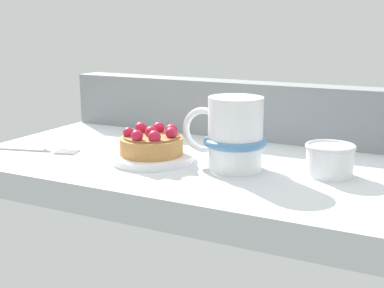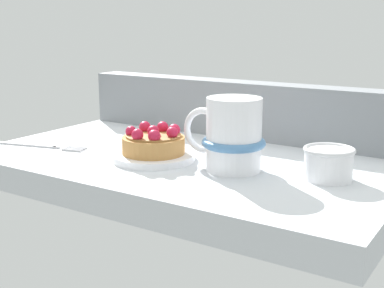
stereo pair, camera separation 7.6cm
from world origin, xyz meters
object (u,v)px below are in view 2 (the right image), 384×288
Objects in this scene: dessert_plate at (154,157)px; sugar_bowl at (329,163)px; dessert_fork at (38,145)px; coffee_mug at (232,135)px; raspberry_tart at (154,142)px.

dessert_plate is 1.86× the size of sugar_bowl.
dessert_fork is 2.57× the size of sugar_bowl.
coffee_mug is at bearing 8.98° from dessert_fork.
raspberry_tart is (0.01, 0.03, 2.27)cm from dessert_plate.
dessert_plate is 26.17cm from sugar_bowl.
coffee_mug is (12.66, 1.54, 4.57)cm from dessert_plate.
raspberry_tart reaches higher than sugar_bowl.
dessert_fork is (-21.36, -3.83, -0.18)cm from dessert_plate.
dessert_plate is at bearing -173.05° from coffee_mug.
coffee_mug is 1.86× the size of sugar_bowl.
sugar_bowl is (13.06, 2.92, -2.71)cm from coffee_mug.
dessert_fork is at bearing -170.01° from sugar_bowl.
raspberry_tart is at bearing 66.51° from dessert_plate.
coffee_mug is (12.65, 1.51, 2.30)cm from raspberry_tart.
dessert_fork is at bearing -171.02° from coffee_mug.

